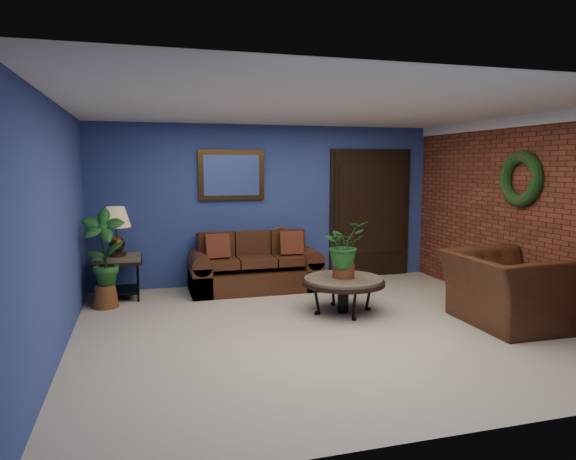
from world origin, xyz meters
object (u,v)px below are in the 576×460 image
object	(u,v)px
end_table	(118,266)
table_lamp	(116,225)
sofa	(254,270)
armchair	(507,289)
side_chair	(283,253)
coffee_table	(343,282)

from	to	relation	value
end_table	table_lamp	world-z (taller)	table_lamp
sofa	armchair	xyz separation A→B (m)	(2.49, -2.53, 0.14)
end_table	table_lamp	bearing A→B (deg)	63.43
sofa	side_chair	xyz separation A→B (m)	(0.47, 0.04, 0.23)
table_lamp	armchair	size ratio (longest dim) A/B	0.51
coffee_table	side_chair	world-z (taller)	side_chair
end_table	side_chair	size ratio (longest dim) A/B	0.72
table_lamp	coffee_table	bearing A→B (deg)	-28.61
table_lamp	side_chair	distance (m)	2.48
coffee_table	armchair	xyz separation A→B (m)	(1.66, -0.99, 0.03)
coffee_table	end_table	size ratio (longest dim) A/B	1.59
sofa	table_lamp	world-z (taller)	table_lamp
table_lamp	sofa	bearing A→B (deg)	0.68
sofa	end_table	size ratio (longest dim) A/B	2.92
sofa	armchair	bearing A→B (deg)	-45.47
sofa	armchair	size ratio (longest dim) A/B	1.49
coffee_table	table_lamp	xyz separation A→B (m)	(-2.79, 1.52, 0.65)
end_table	armchair	size ratio (longest dim) A/B	0.51
side_chair	armchair	bearing A→B (deg)	-62.99
side_chair	armchair	world-z (taller)	side_chair
table_lamp	armchair	world-z (taller)	table_lamp
end_table	side_chair	xyz separation A→B (m)	(2.43, 0.07, 0.06)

